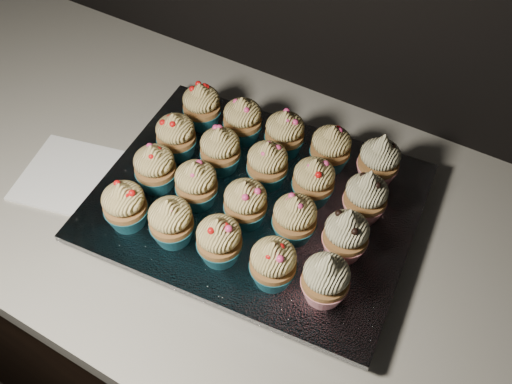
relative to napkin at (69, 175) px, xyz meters
The scene contains 24 objects.
worktop 0.52m from the napkin, ahead, with size 2.44×0.64×0.04m, color beige.
napkin is the anchor object (origin of this frame).
baking_tray 0.31m from the napkin, 16.42° to the left, with size 0.43×0.33×0.02m, color black.
foil_lining 0.31m from the napkin, 16.42° to the left, with size 0.47×0.36×0.01m, color silver.
cupcake_0 0.18m from the napkin, 14.00° to the right, with size 0.06×0.06×0.08m.
cupcake_1 0.25m from the napkin, ahead, with size 0.06×0.06×0.08m.
cupcake_2 0.32m from the napkin, ahead, with size 0.06×0.06×0.08m.
cupcake_3 0.40m from the napkin, ahead, with size 0.06×0.06×0.08m.
cupcake_4 0.46m from the napkin, ahead, with size 0.06×0.06×0.10m.
cupcake_5 0.18m from the napkin, 13.78° to the left, with size 0.06×0.06×0.08m.
cupcake_6 0.24m from the napkin, 10.70° to the left, with size 0.06×0.06×0.08m.
cupcake_7 0.32m from the napkin, ahead, with size 0.06×0.06×0.08m.
cupcake_8 0.39m from the napkin, ahead, with size 0.06×0.06×0.08m.
cupcake_9 0.46m from the napkin, ahead, with size 0.06×0.06×0.10m.
cupcake_10 0.19m from the napkin, 36.76° to the left, with size 0.06×0.06×0.08m.
cupcake_11 0.26m from the napkin, 28.05° to the left, with size 0.06×0.06×0.08m.
cupcake_12 0.33m from the napkin, 23.37° to the left, with size 0.06×0.06×0.08m.
cupcake_13 0.40m from the napkin, 19.79° to the left, with size 0.06×0.06×0.08m.
cupcake_14 0.48m from the napkin, 17.67° to the left, with size 0.06×0.06×0.10m.
cupcake_15 0.24m from the napkin, 52.76° to the left, with size 0.06×0.06×0.08m.
cupcake_16 0.30m from the napkin, 41.58° to the left, with size 0.06×0.06×0.08m.
cupcake_17 0.36m from the napkin, 34.52° to the left, with size 0.06×0.06×0.08m.
cupcake_18 0.42m from the napkin, 29.48° to the left, with size 0.06×0.06×0.08m.
cupcake_19 0.49m from the napkin, 26.36° to the left, with size 0.06×0.06×0.10m.
Camera 1 is at (0.06, 1.23, 1.60)m, focal length 40.00 mm.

